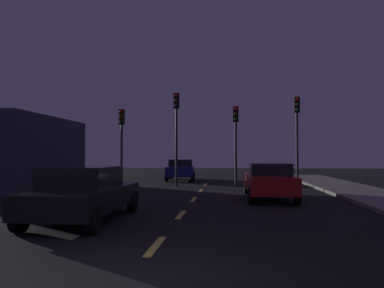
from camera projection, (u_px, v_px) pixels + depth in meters
ground_plane at (184, 212)px, 11.56m from camera, size 80.00×80.00×0.00m
lane_stripe_second at (155, 246)px, 7.18m from camera, size 0.16×1.60×0.01m
lane_stripe_third at (181, 215)px, 10.96m from camera, size 0.16×1.60×0.01m
lane_stripe_fourth at (193, 199)px, 14.74m from camera, size 0.16×1.60×0.01m
lane_stripe_fifth at (201, 190)px, 18.52m from camera, size 0.16×1.60×0.01m
lane_stripe_sixth at (206, 184)px, 22.30m from camera, size 0.16×1.60×0.01m
traffic_signal_far_left at (122, 132)px, 21.57m from camera, size 0.32×0.38×4.51m
traffic_signal_center_left at (176, 121)px, 21.25m from camera, size 0.32×0.38×5.42m
traffic_signal_center_right at (236, 130)px, 20.88m from camera, size 0.32×0.38×4.59m
traffic_signal_far_right at (297, 124)px, 20.54m from camera, size 0.32×0.38×5.09m
car_stopped_ahead at (269, 180)px, 15.00m from camera, size 1.87×4.59×1.47m
car_adjacent_lane at (84, 193)px, 9.94m from camera, size 2.00×4.44×1.48m
car_oncoming_far at (181, 170)px, 26.23m from camera, size 2.25×4.32×1.49m
storefront_left at (12, 152)px, 20.29m from camera, size 5.14×8.01×3.89m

